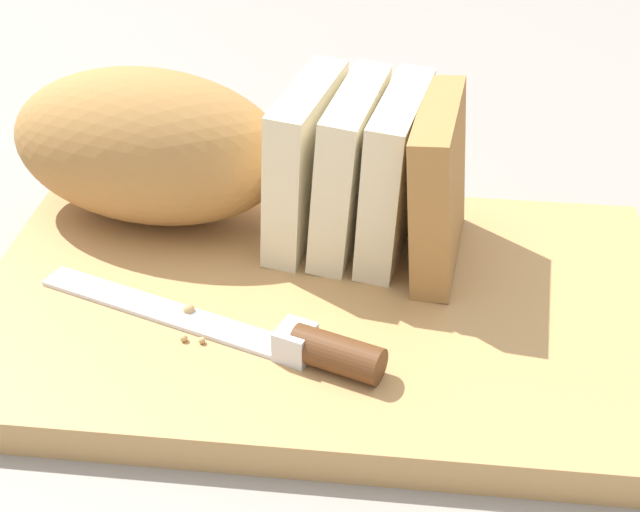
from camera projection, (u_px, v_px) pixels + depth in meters
name	position (u px, v px, depth m)	size (l,w,h in m)	color
ground_plane	(320.00, 323.00, 0.61)	(3.00, 3.00, 0.00)	gray
cutting_board	(320.00, 309.00, 0.61)	(0.44, 0.27, 0.02)	tan
bread_loaf	(219.00, 154.00, 0.64)	(0.33, 0.15, 0.11)	#A8753D
bread_knife	(286.00, 341.00, 0.55)	(0.23, 0.10, 0.02)	silver
crumb_near_knife	(189.00, 310.00, 0.58)	(0.01, 0.01, 0.01)	tan
crumb_near_loaf	(184.00, 338.00, 0.56)	(0.00, 0.00, 0.00)	tan
crumb_stray_left	(202.00, 340.00, 0.56)	(0.00, 0.00, 0.00)	tan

